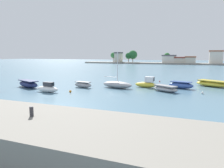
# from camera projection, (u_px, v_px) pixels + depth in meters

# --- Properties ---
(ground_plane) EXTENTS (400.00, 400.00, 0.00)m
(ground_plane) POSITION_uv_depth(u_px,v_px,m) (37.00, 109.00, 20.60)
(ground_plane) COLOR slate
(mooring_bollard) EXTENTS (0.22, 0.22, 0.55)m
(mooring_bollard) POSITION_uv_depth(u_px,v_px,m) (32.00, 111.00, 11.83)
(mooring_bollard) COLOR #2D2D33
(mooring_bollard) RESTS_ON seawall_embankment
(moored_boat_1) EXTENTS (5.64, 3.64, 1.14)m
(moored_boat_1) POSITION_uv_depth(u_px,v_px,m) (28.00, 84.00, 34.30)
(moored_boat_1) COLOR navy
(moored_boat_1) RESTS_ON ground
(moored_boat_2) EXTENTS (3.62, 1.19, 1.44)m
(moored_boat_2) POSITION_uv_depth(u_px,v_px,m) (48.00, 88.00, 29.85)
(moored_boat_2) COLOR white
(moored_boat_2) RESTS_ON ground
(moored_boat_3) EXTENTS (3.40, 1.57, 0.93)m
(moored_boat_3) POSITION_uv_depth(u_px,v_px,m) (83.00, 85.00, 34.10)
(moored_boat_3) COLOR #9E9EA3
(moored_boat_3) RESTS_ON ground
(moored_boat_4) EXTENTS (5.34, 2.64, 5.70)m
(moored_boat_4) POSITION_uv_depth(u_px,v_px,m) (117.00, 85.00, 33.62)
(moored_boat_4) COLOR #9E9EA3
(moored_boat_4) RESTS_ON ground
(moored_boat_5) EXTENTS (3.59, 1.52, 1.74)m
(moored_boat_5) POSITION_uv_depth(u_px,v_px,m) (147.00, 84.00, 34.21)
(moored_boat_5) COLOR yellow
(moored_boat_5) RESTS_ON ground
(moored_boat_6) EXTENTS (4.29, 3.45, 0.87)m
(moored_boat_6) POSITION_uv_depth(u_px,v_px,m) (165.00, 89.00, 30.43)
(moored_boat_6) COLOR #9E9EA3
(moored_boat_6) RESTS_ON ground
(moored_boat_7) EXTENTS (4.06, 2.38, 1.07)m
(moored_boat_7) POSITION_uv_depth(u_px,v_px,m) (181.00, 85.00, 33.23)
(moored_boat_7) COLOR #3856A8
(moored_boat_7) RESTS_ON ground
(moored_boat_8) EXTENTS (5.82, 4.54, 1.01)m
(moored_boat_8) POSITION_uv_depth(u_px,v_px,m) (212.00, 84.00, 35.08)
(moored_boat_8) COLOR yellow
(moored_boat_8) RESTS_ON ground
(mooring_buoy_1) EXTENTS (0.25, 0.25, 0.25)m
(mooring_buoy_1) POSITION_uv_depth(u_px,v_px,m) (160.00, 81.00, 41.27)
(mooring_buoy_1) COLOR red
(mooring_buoy_1) RESTS_ON ground
(mooring_buoy_2) EXTENTS (0.32, 0.32, 0.32)m
(mooring_buoy_2) POSITION_uv_depth(u_px,v_px,m) (202.00, 93.00, 28.45)
(mooring_buoy_2) COLOR white
(mooring_buoy_2) RESTS_ON ground
(mooring_buoy_3) EXTENTS (0.34, 0.34, 0.34)m
(mooring_buoy_3) POSITION_uv_depth(u_px,v_px,m) (70.00, 91.00, 29.63)
(mooring_buoy_3) COLOR orange
(mooring_buoy_3) RESTS_ON ground
(distant_shoreline) EXTENTS (103.57, 8.31, 7.78)m
(distant_shoreline) POSITION_uv_depth(u_px,v_px,m) (165.00, 60.00, 119.38)
(distant_shoreline) COLOR gray
(distant_shoreline) RESTS_ON ground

